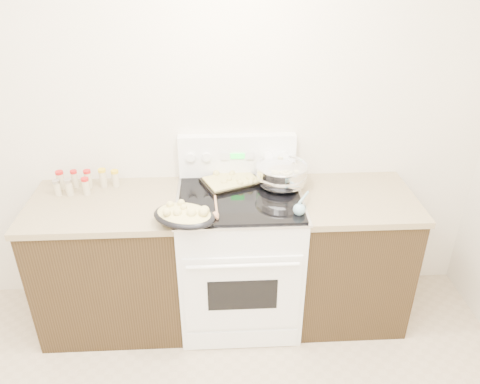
{
  "coord_description": "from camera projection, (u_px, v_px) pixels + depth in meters",
  "views": [
    {
      "loc": [
        0.22,
        -1.07,
        2.35
      ],
      "look_at": [
        0.35,
        1.37,
        1.0
      ],
      "focal_mm": 35.0,
      "sensor_mm": 36.0,
      "label": 1
    }
  ],
  "objects": [
    {
      "name": "blue_ladle",
      "position": [
        300.0,
        208.0,
        2.68
      ],
      "size": [
        0.13,
        0.25,
        0.09
      ],
      "color": "#7AA8B6",
      "rests_on": "kitchen_range"
    },
    {
      "name": "room_shell",
      "position": [
        135.0,
        212.0,
        1.24
      ],
      "size": [
        4.1,
        3.6,
        2.75
      ],
      "color": "silver",
      "rests_on": "ground"
    },
    {
      "name": "wooden_spoon",
      "position": [
        216.0,
        212.0,
        2.68
      ],
      "size": [
        0.04,
        0.28,
        0.04
      ],
      "color": "tan",
      "rests_on": "kitchen_range"
    },
    {
      "name": "counter_right",
      "position": [
        348.0,
        255.0,
        3.13
      ],
      "size": [
        0.73,
        0.67,
        0.92
      ],
      "color": "black",
      "rests_on": "ground"
    },
    {
      "name": "mixing_bowl",
      "position": [
        282.0,
        175.0,
        2.94
      ],
      "size": [
        0.33,
        0.33,
        0.19
      ],
      "color": "silver",
      "rests_on": "kitchen_range"
    },
    {
      "name": "roasting_pan",
      "position": [
        184.0,
        215.0,
        2.58
      ],
      "size": [
        0.43,
        0.37,
        0.12
      ],
      "color": "black",
      "rests_on": "kitchen_range"
    },
    {
      "name": "spice_jars",
      "position": [
        83.0,
        181.0,
        2.95
      ],
      "size": [
        0.39,
        0.15,
        0.12
      ],
      "color": "#BFB28C",
      "rests_on": "counter_left"
    },
    {
      "name": "counter_left",
      "position": [
        113.0,
        263.0,
        3.06
      ],
      "size": [
        0.93,
        0.67,
        0.92
      ],
      "color": "black",
      "rests_on": "ground"
    },
    {
      "name": "baking_sheet",
      "position": [
        232.0,
        181.0,
        3.0
      ],
      "size": [
        0.42,
        0.36,
        0.06
      ],
      "color": "black",
      "rests_on": "kitchen_range"
    },
    {
      "name": "kitchen_range",
      "position": [
        240.0,
        256.0,
        3.08
      ],
      "size": [
        0.78,
        0.73,
        1.22
      ],
      "color": "white",
      "rests_on": "ground"
    }
  ]
}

